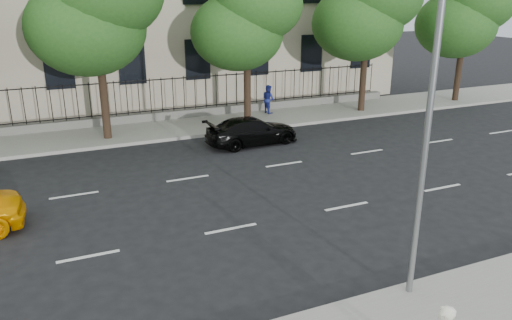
{
  "coord_description": "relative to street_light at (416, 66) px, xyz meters",
  "views": [
    {
      "loc": [
        -4.6,
        -9.85,
        6.62
      ],
      "look_at": [
        1.02,
        3.0,
        1.84
      ],
      "focal_mm": 35.0,
      "sensor_mm": 36.0,
      "label": 1
    }
  ],
  "objects": [
    {
      "name": "iron_fence",
      "position": [
        -2.5,
        17.47,
        -4.5
      ],
      "size": [
        30.0,
        0.5,
        2.2
      ],
      "color": "slate",
      "rests_on": "far_sidewalk"
    },
    {
      "name": "tree_d",
      "position": [
        2.54,
        15.13,
        0.69
      ],
      "size": [
        5.34,
        4.94,
        8.84
      ],
      "color": "#382619",
      "rests_on": "far_sidewalk"
    },
    {
      "name": "tree_f",
      "position": [
        16.54,
        15.13,
        0.73
      ],
      "size": [
        5.52,
        5.12,
        9.01
      ],
      "color": "#382619",
      "rests_on": "far_sidewalk"
    },
    {
      "name": "far_sidewalk",
      "position": [
        -2.5,
        15.77,
        -5.07
      ],
      "size": [
        60.0,
        4.0,
        0.15
      ],
      "primitive_type": "cube",
      "color": "gray",
      "rests_on": "ground"
    },
    {
      "name": "pedestrian_far",
      "position": [
        4.4,
        16.51,
        -4.22
      ],
      "size": [
        0.7,
        0.84,
        1.56
      ],
      "primitive_type": "imported",
      "rotation": [
        0.0,
        0.0,
        1.73
      ],
      "color": "navy",
      "rests_on": "far_sidewalk"
    },
    {
      "name": "black_sedan",
      "position": [
        1.42,
        11.84,
        -4.53
      ],
      "size": [
        4.38,
        2.03,
        1.24
      ],
      "primitive_type": "imported",
      "rotation": [
        0.0,
        0.0,
        1.64
      ],
      "color": "black",
      "rests_on": "ground"
    },
    {
      "name": "street_light",
      "position": [
        0.0,
        0.0,
        0.0
      ],
      "size": [
        0.25,
        3.32,
        8.05
      ],
      "color": "slate",
      "rests_on": "near_sidewalk"
    },
    {
      "name": "lane_markings",
      "position": [
        -2.5,
        6.52,
        -5.14
      ],
      "size": [
        49.6,
        4.62,
        0.01
      ],
      "primitive_type": null,
      "color": "silver",
      "rests_on": "ground"
    },
    {
      "name": "ground",
      "position": [
        -2.5,
        1.77,
        -5.15
      ],
      "size": [
        120.0,
        120.0,
        0.0
      ],
      "primitive_type": "plane",
      "color": "black",
      "rests_on": "ground"
    }
  ]
}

